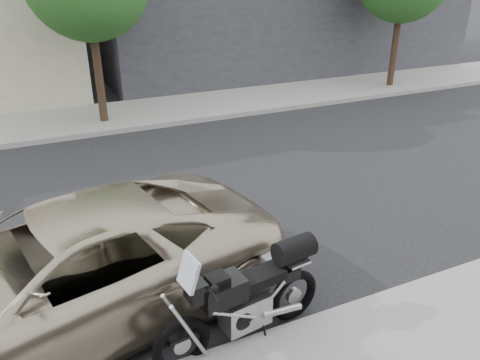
# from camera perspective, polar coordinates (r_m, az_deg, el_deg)

# --- Properties ---
(ground) EXTENTS (120.00, 120.00, 0.00)m
(ground) POSITION_cam_1_polar(r_m,az_deg,el_deg) (10.05, 1.18, -1.47)
(ground) COLOR black
(ground) RESTS_ON ground
(far_sidewalk) EXTENTS (44.00, 3.00, 0.15)m
(far_sidewalk) POSITION_cam_1_polar(r_m,az_deg,el_deg) (15.75, -9.27, 8.35)
(far_sidewalk) COLOR gray
(far_sidewalk) RESTS_ON ground
(motorcycle) EXTENTS (2.43, 0.99, 1.54)m
(motorcycle) POSITION_cam_1_polar(r_m,az_deg,el_deg) (6.07, 1.36, -13.74)
(motorcycle) COLOR black
(motorcycle) RESTS_ON ground
(minivan) EXTENTS (6.26, 3.81, 1.62)m
(minivan) POSITION_cam_1_polar(r_m,az_deg,el_deg) (6.59, -20.77, -10.53)
(minivan) COLOR tan
(minivan) RESTS_ON ground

